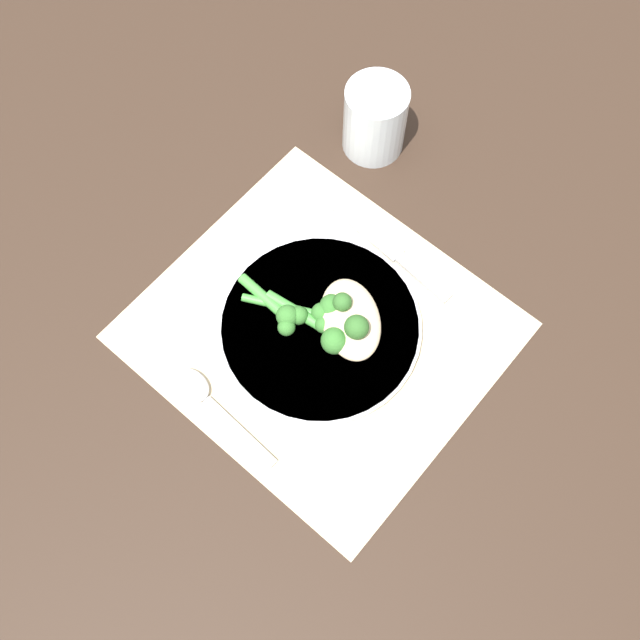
# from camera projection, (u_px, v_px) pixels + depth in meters

# --- Properties ---
(ground_plane) EXTENTS (3.00, 3.00, 0.00)m
(ground_plane) POSITION_uv_depth(u_px,v_px,m) (320.00, 331.00, 0.89)
(ground_plane) COLOR #332319
(placemat) EXTENTS (0.39, 0.36, 0.00)m
(placemat) POSITION_uv_depth(u_px,v_px,m) (320.00, 330.00, 0.88)
(placemat) COLOR beige
(placemat) RESTS_ON ground_plane
(plate) EXTENTS (0.24, 0.24, 0.01)m
(plate) POSITION_uv_depth(u_px,v_px,m) (320.00, 327.00, 0.88)
(plate) COLOR white
(plate) RESTS_ON placemat
(chicken_fillet) EXTENTS (0.12, 0.12, 0.03)m
(chicken_fillet) POSITION_uv_depth(u_px,v_px,m) (351.00, 319.00, 0.86)
(chicken_fillet) COLOR beige
(chicken_fillet) RESTS_ON plate
(pesto_dollop_primary) EXTENTS (0.03, 0.03, 0.03)m
(pesto_dollop_primary) POSITION_uv_depth(u_px,v_px,m) (357.00, 327.00, 0.83)
(pesto_dollop_primary) COLOR #336628
(pesto_dollop_primary) RESTS_ON chicken_fillet
(pesto_dollop_secondary) EXTENTS (0.02, 0.02, 0.02)m
(pesto_dollop_secondary) POSITION_uv_depth(u_px,v_px,m) (342.00, 302.00, 0.84)
(pesto_dollop_secondary) COLOR #336628
(pesto_dollop_secondary) RESTS_ON chicken_fillet
(broccoli_stalk_right) EXTENTS (0.12, 0.04, 0.03)m
(broccoli_stalk_right) POSITION_uv_depth(u_px,v_px,m) (325.00, 332.00, 0.85)
(broccoli_stalk_right) COLOR green
(broccoli_stalk_right) RESTS_ON plate
(broccoli_stalk_rear) EXTENTS (0.11, 0.08, 0.03)m
(broccoli_stalk_rear) POSITION_uv_depth(u_px,v_px,m) (320.00, 310.00, 0.86)
(broccoli_stalk_rear) COLOR green
(broccoli_stalk_rear) RESTS_ON plate
(broccoli_stalk_left) EXTENTS (0.10, 0.04, 0.03)m
(broccoli_stalk_left) POSITION_uv_depth(u_px,v_px,m) (284.00, 313.00, 0.86)
(broccoli_stalk_left) COLOR green
(broccoli_stalk_left) RESTS_ON plate
(knife) EXTENTS (0.19, 0.03, 0.01)m
(knife) POSITION_uv_depth(u_px,v_px,m) (391.00, 250.00, 0.92)
(knife) COLOR silver
(knife) RESTS_ON placemat
(spoon) EXTENTS (0.16, 0.04, 0.01)m
(spoon) POSITION_uv_depth(u_px,v_px,m) (201.00, 395.00, 0.85)
(spoon) COLOR silver
(spoon) RESTS_ON placemat
(water_glass) EXTENTS (0.08, 0.08, 0.10)m
(water_glass) POSITION_uv_depth(u_px,v_px,m) (375.00, 119.00, 0.95)
(water_glass) COLOR silver
(water_glass) RESTS_ON ground_plane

